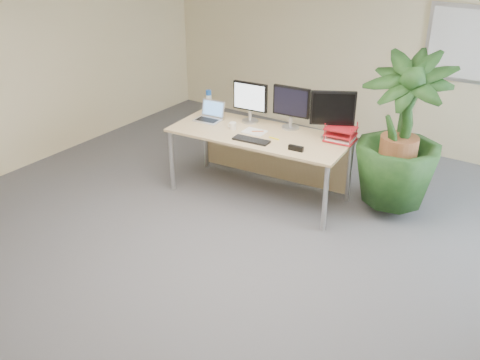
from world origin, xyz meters
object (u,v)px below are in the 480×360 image
Objects in this scene: desk at (264,143)px; monitor_right at (291,105)px; floor_plant at (398,150)px; laptop at (210,115)px; monitor_left at (250,100)px.

desk is 0.55m from monitor_right.
floor_plant is 2.22m from laptop.
desk is 4.27× the size of monitor_right.
floor_plant is at bearing 13.97° from desk.
laptop is at bearing -163.11° from monitor_right.
monitor_right is at bearing 16.89° from laptop.
desk is 4.39× the size of monitor_left.
laptop is (-0.72, -0.07, 0.22)m from desk.
monitor_right reaches higher than monitor_left.
laptop is at bearing -155.46° from monitor_left.
monitor_left reaches higher than laptop.
laptop is (-0.44, -0.20, -0.22)m from monitor_left.
floor_plant reaches higher than monitor_right.
floor_plant is at bearing 11.26° from laptop.
monitor_left is 1.47× the size of laptop.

